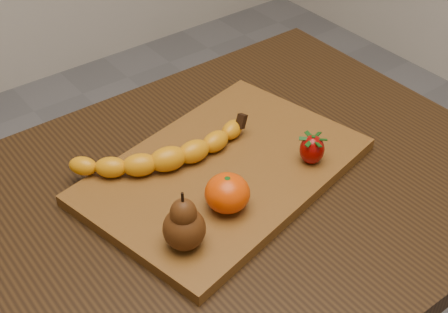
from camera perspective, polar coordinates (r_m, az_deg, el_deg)
table at (r=1.06m, az=-0.92°, el=-7.50°), size 1.00×0.70×0.76m
cutting_board at (r=1.02m, az=0.00°, el=-1.31°), size 0.50×0.39×0.02m
banana at (r=1.00m, az=-5.14°, el=-0.22°), size 0.27×0.13×0.04m
pear at (r=0.86m, az=-3.70°, el=-5.80°), size 0.07×0.07×0.09m
mandarin at (r=0.92m, az=0.31°, el=-3.37°), size 0.07×0.07×0.06m
strawberry at (r=1.02m, az=8.06°, el=0.72°), size 0.05×0.05×0.05m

